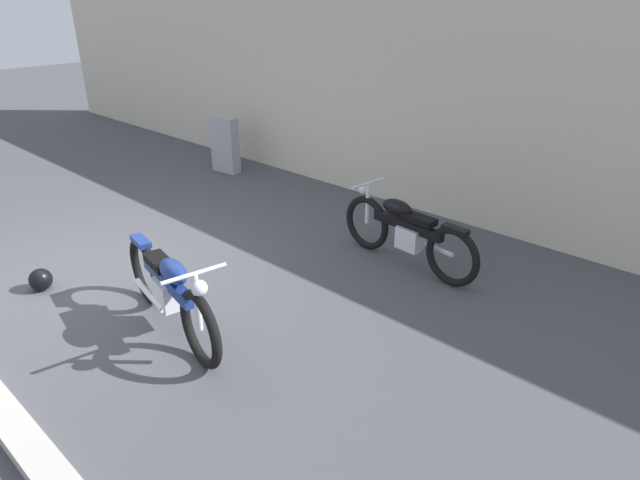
# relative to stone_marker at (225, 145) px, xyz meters

# --- Properties ---
(ground_plane) EXTENTS (40.00, 40.00, 0.00)m
(ground_plane) POSITION_rel_stone_marker_xyz_m (2.03, -3.64, -0.50)
(ground_plane) COLOR #47474C
(building_wall) EXTENTS (18.00, 0.30, 3.04)m
(building_wall) POSITION_rel_stone_marker_xyz_m (2.03, 0.92, 1.02)
(building_wall) COLOR beige
(building_wall) RESTS_ON ground_plane
(stone_marker) EXTENTS (0.56, 0.26, 1.00)m
(stone_marker) POSITION_rel_stone_marker_xyz_m (0.00, 0.00, 0.00)
(stone_marker) COLOR #9E9EA3
(stone_marker) RESTS_ON ground_plane
(helmet) EXTENTS (0.25, 0.25, 0.25)m
(helmet) POSITION_rel_stone_marker_xyz_m (1.94, -4.13, -0.37)
(helmet) COLOR black
(helmet) RESTS_ON ground_plane
(motorcycle_blue) EXTENTS (2.06, 0.65, 0.93)m
(motorcycle_blue) POSITION_rel_stone_marker_xyz_m (3.71, -3.58, -0.05)
(motorcycle_blue) COLOR black
(motorcycle_blue) RESTS_ON ground_plane
(motorcycle_black) EXTENTS (2.00, 0.56, 0.90)m
(motorcycle_black) POSITION_rel_stone_marker_xyz_m (4.55, -0.88, -0.06)
(motorcycle_black) COLOR black
(motorcycle_black) RESTS_ON ground_plane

